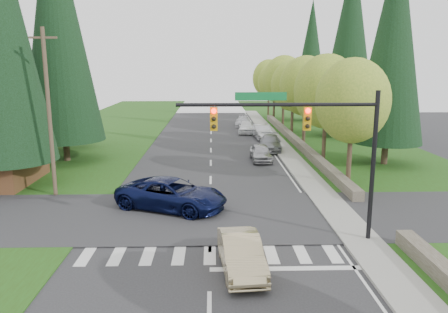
{
  "coord_description": "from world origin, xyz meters",
  "views": [
    {
      "loc": [
        0.12,
        -14.01,
        7.81
      ],
      "look_at": [
        0.79,
        10.08,
        2.8
      ],
      "focal_mm": 35.0,
      "sensor_mm": 36.0,
      "label": 1
    }
  ],
  "objects_px": {
    "parked_car_a": "(261,153)",
    "suv_navy": "(172,194)",
    "sedan_champagne": "(241,253)",
    "parked_car_d": "(247,127)",
    "parked_car_c": "(262,132)",
    "parked_car_b": "(270,143)",
    "parked_car_e": "(243,122)"
  },
  "relations": [
    {
      "from": "suv_navy",
      "to": "sedan_champagne",
      "type": "bearing_deg",
      "value": -132.13
    },
    {
      "from": "suv_navy",
      "to": "parked_car_c",
      "type": "distance_m",
      "value": 24.84
    },
    {
      "from": "suv_navy",
      "to": "parked_car_a",
      "type": "distance_m",
      "value": 13.9
    },
    {
      "from": "suv_navy",
      "to": "parked_car_d",
      "type": "bearing_deg",
      "value": 11.03
    },
    {
      "from": "sedan_champagne",
      "to": "suv_navy",
      "type": "distance_m",
      "value": 8.22
    },
    {
      "from": "parked_car_a",
      "to": "parked_car_e",
      "type": "distance_m",
      "value": 21.38
    },
    {
      "from": "sedan_champagne",
      "to": "parked_car_c",
      "type": "bearing_deg",
      "value": 77.19
    },
    {
      "from": "sedan_champagne",
      "to": "parked_car_d",
      "type": "xyz_separation_m",
      "value": [
        2.98,
        35.27,
        0.03
      ]
    },
    {
      "from": "parked_car_d",
      "to": "parked_car_e",
      "type": "height_order",
      "value": "parked_car_d"
    },
    {
      "from": "parked_car_c",
      "to": "parked_car_e",
      "type": "distance_m",
      "value": 10.24
    },
    {
      "from": "sedan_champagne",
      "to": "parked_car_a",
      "type": "height_order",
      "value": "sedan_champagne"
    },
    {
      "from": "suv_navy",
      "to": "parked_car_b",
      "type": "distance_m",
      "value": 18.64
    },
    {
      "from": "parked_car_d",
      "to": "parked_car_c",
      "type": "bearing_deg",
      "value": -63.62
    },
    {
      "from": "parked_car_a",
      "to": "parked_car_b",
      "type": "xyz_separation_m",
      "value": [
        1.4,
        4.58,
        0.02
      ]
    },
    {
      "from": "suv_navy",
      "to": "parked_car_a",
      "type": "bearing_deg",
      "value": -3.19
    },
    {
      "from": "parked_car_b",
      "to": "parked_car_d",
      "type": "bearing_deg",
      "value": 104.11
    },
    {
      "from": "parked_car_b",
      "to": "parked_car_d",
      "type": "distance_m",
      "value": 10.89
    },
    {
      "from": "sedan_champagne",
      "to": "parked_car_d",
      "type": "bearing_deg",
      "value": 80.37
    },
    {
      "from": "suv_navy",
      "to": "parked_car_c",
      "type": "bearing_deg",
      "value": 5.75
    },
    {
      "from": "parked_car_a",
      "to": "parked_car_c",
      "type": "relative_size",
      "value": 0.88
    },
    {
      "from": "sedan_champagne",
      "to": "suv_navy",
      "type": "xyz_separation_m",
      "value": [
        -3.34,
        7.51,
        0.16
      ]
    },
    {
      "from": "sedan_champagne",
      "to": "parked_car_b",
      "type": "distance_m",
      "value": 24.86
    },
    {
      "from": "parked_car_a",
      "to": "suv_navy",
      "type": "bearing_deg",
      "value": -117.85
    },
    {
      "from": "parked_car_b",
      "to": "parked_car_e",
      "type": "bearing_deg",
      "value": 101.48
    },
    {
      "from": "suv_navy",
      "to": "parked_car_a",
      "type": "height_order",
      "value": "suv_navy"
    },
    {
      "from": "parked_car_a",
      "to": "parked_car_c",
      "type": "distance_m",
      "value": 11.32
    },
    {
      "from": "parked_car_a",
      "to": "parked_car_d",
      "type": "height_order",
      "value": "parked_car_d"
    },
    {
      "from": "sedan_champagne",
      "to": "parked_car_e",
      "type": "relative_size",
      "value": 0.96
    },
    {
      "from": "suv_navy",
      "to": "parked_car_b",
      "type": "relative_size",
      "value": 1.26
    },
    {
      "from": "parked_car_b",
      "to": "parked_car_c",
      "type": "bearing_deg",
      "value": 96.72
    },
    {
      "from": "parked_car_c",
      "to": "parked_car_d",
      "type": "height_order",
      "value": "parked_car_c"
    },
    {
      "from": "suv_navy",
      "to": "parked_car_e",
      "type": "xyz_separation_m",
      "value": [
        6.32,
        33.76,
        -0.22
      ]
    }
  ]
}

